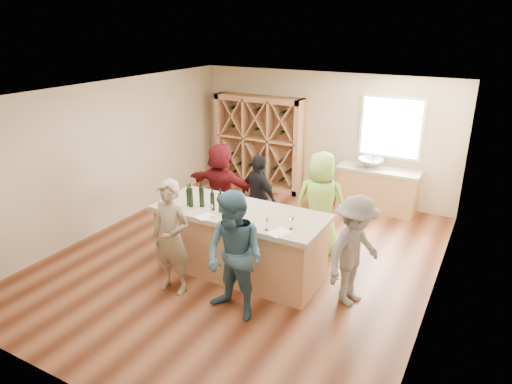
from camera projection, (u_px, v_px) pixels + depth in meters
The scene contains 33 objects.
floor at pixel (245, 259), 7.89m from camera, with size 6.00×7.00×0.10m, color brown.
ceiling at pixel (244, 90), 6.86m from camera, with size 6.00×7.00×0.10m, color white.
wall_back at pixel (323, 135), 10.29m from camera, with size 6.00×0.10×2.80m, color #C3B08D.
wall_front at pixel (63, 285), 4.46m from camera, with size 6.00×0.10×2.80m, color #C3B08D.
wall_left at pixel (107, 155), 8.75m from camera, with size 0.10×7.00×2.80m, color #C3B08D.
wall_right at pixel (445, 217), 6.00m from camera, with size 0.10×7.00×2.80m, color #C3B08D.
window_frame at pixel (391, 127), 9.42m from camera, with size 1.30×0.06×1.30m, color white.
window_pane at pixel (391, 128), 9.40m from camera, with size 1.18×0.01×1.18m, color white.
wine_rack at pixel (259, 143), 10.84m from camera, with size 2.20×0.45×2.20m, color tan.
back_counter_base at pixel (377, 190), 9.71m from camera, with size 1.60×0.58×0.86m, color tan.
back_counter_top at pixel (379, 170), 9.55m from camera, with size 1.70×0.62×0.06m, color #AAA08B.
sink at pixel (370, 163), 9.60m from camera, with size 0.54×0.54×0.19m, color silver.
faucet at pixel (373, 158), 9.73m from camera, with size 0.02×0.02×0.30m, color silver.
tasting_counter_base at pixel (240, 244), 7.23m from camera, with size 2.60×1.00×1.00m, color tan.
tasting_counter_top at pixel (239, 213), 7.04m from camera, with size 2.72×1.12×0.08m, color #AAA08B.
wine_bottle_a at pixel (189, 197), 7.18m from camera, with size 0.07×0.07×0.27m, color black.
wine_bottle_b at pixel (191, 198), 7.12m from camera, with size 0.08×0.08×0.31m, color black.
wine_bottle_c at pixel (202, 197), 7.12m from camera, with size 0.08×0.08×0.33m, color black.
wine_bottle_d at pixel (213, 202), 7.00m from camera, with size 0.07×0.07×0.28m, color black.
wine_bottle_e at pixel (221, 203), 6.92m from camera, with size 0.07×0.07×0.30m, color black.
wine_glass_a at pixel (212, 211), 6.77m from camera, with size 0.07×0.07×0.18m, color white.
wine_glass_b at pixel (236, 218), 6.57m from camera, with size 0.06×0.06×0.16m, color white.
wine_glass_c at pixel (267, 225), 6.34m from camera, with size 0.06×0.06×0.16m, color white.
wine_glass_e at pixel (292, 223), 6.37m from camera, with size 0.07×0.07×0.19m, color white.
tasting_menu_a at pixel (205, 216), 6.81m from camera, with size 0.19×0.27×0.00m, color white.
tasting_menu_b at pixel (239, 224), 6.54m from camera, with size 0.23×0.32×0.00m, color white.
tasting_menu_c at pixel (279, 233), 6.29m from camera, with size 0.22×0.30×0.00m, color white.
person_near_left at pixel (171, 238), 6.62m from camera, with size 0.64×0.47×1.74m, color gray.
person_near_right at pixel (235, 257), 6.03m from camera, with size 0.87×0.48×1.80m, color #335972.
person_server at pixel (354, 251), 6.34m from camera, with size 1.05×0.49×1.63m, color slate.
person_far_mid at pixel (259, 198), 8.29m from camera, with size 0.94×0.48×1.60m, color black.
person_far_right at pixel (320, 204), 7.75m from camera, with size 0.88×0.57×1.81m, color #8CC64C.
person_far_left at pixel (221, 187), 8.70m from camera, with size 1.58×0.57×1.71m, color #590F14.
Camera 1 is at (3.51, -6.02, 3.83)m, focal length 32.00 mm.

